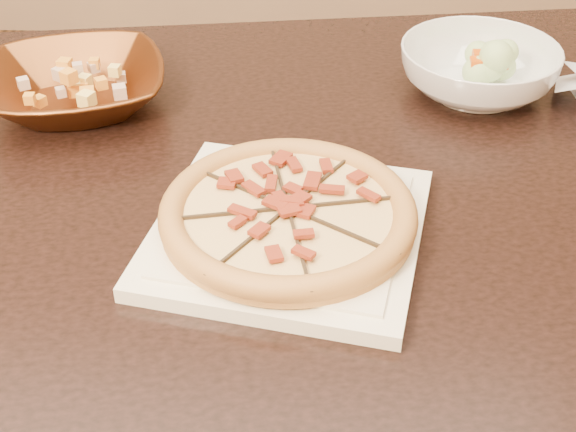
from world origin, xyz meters
The scene contains 7 objects.
dining_table centered at (0.07, -0.09, 0.65)m, with size 1.48×1.06×0.75m.
plate centered at (0.19, -0.23, 0.76)m, with size 0.34×0.34×0.02m.
pizza centered at (0.19, -0.23, 0.78)m, with size 0.28×0.28×0.03m.
bronze_bowl centered at (-0.11, 0.06, 0.78)m, with size 0.24×0.24×0.06m, color brown.
mixed_dish centered at (-0.11, 0.06, 0.82)m, with size 0.12×0.12×0.03m.
salad_bowl centered at (0.45, 0.12, 0.79)m, with size 0.22×0.22×0.07m, color silver.
salad centered at (0.45, 0.12, 0.84)m, with size 0.08×0.12×0.04m.
Camera 1 is at (0.21, -0.93, 1.30)m, focal length 50.00 mm.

